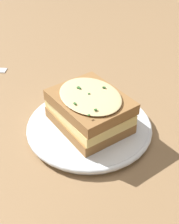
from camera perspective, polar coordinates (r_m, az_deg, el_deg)
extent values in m
plane|color=olive|center=(0.59, 1.81, -3.17)|extent=(2.40, 2.40, 0.00)
cylinder|color=white|center=(0.58, 0.00, -2.93)|extent=(0.22, 0.22, 0.02)
torus|color=white|center=(0.58, 0.00, -2.68)|extent=(0.23, 0.23, 0.01)
cube|color=olive|center=(0.57, 0.00, -1.51)|extent=(0.15, 0.17, 0.02)
cube|color=#EAD17A|center=(0.56, 0.00, 0.09)|extent=(0.15, 0.17, 0.02)
cube|color=olive|center=(0.54, 0.15, 1.82)|extent=(0.16, 0.17, 0.02)
ellipsoid|color=beige|center=(0.54, 0.16, 2.98)|extent=(0.14, 0.15, 0.01)
cube|color=#2D6028|center=(0.49, -0.14, -0.56)|extent=(0.01, 0.00, 0.00)
cube|color=#2D6028|center=(0.53, -0.04, 3.26)|extent=(0.00, 0.00, 0.00)
cube|color=#2D6028|center=(0.55, -1.86, 4.40)|extent=(0.01, 0.01, 0.00)
cube|color=#2D6028|center=(0.55, -2.09, 4.53)|extent=(0.01, 0.01, 0.00)
cube|color=#2D6028|center=(0.55, 2.68, 4.53)|extent=(0.01, 0.01, 0.00)
cube|color=#2D6028|center=(0.51, -2.69, 1.58)|extent=(0.01, 0.01, 0.00)
cube|color=#2D6028|center=(0.50, 1.12, 0.45)|extent=(0.01, 0.00, 0.00)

